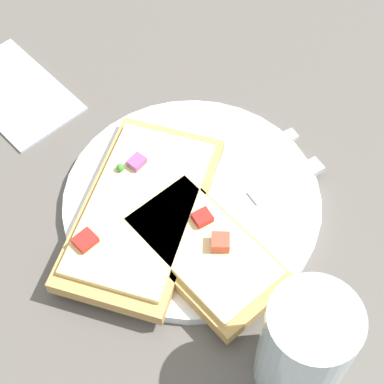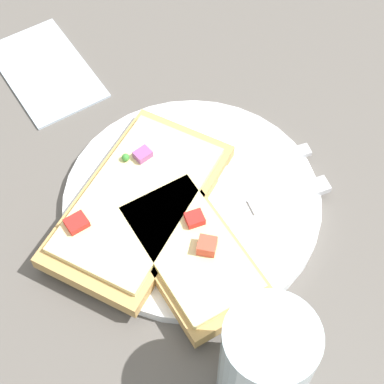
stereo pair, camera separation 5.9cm
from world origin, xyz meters
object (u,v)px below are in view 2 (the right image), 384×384
Objects in this scene: knife at (242,212)px; pizza_slice_corner at (191,251)px; plate at (192,201)px; napkin at (46,70)px; fork at (191,179)px; pizza_slice_main at (139,202)px; drinking_glass at (265,363)px.

pizza_slice_corner is (0.01, -0.06, 0.01)m from knife.
plate is 1.71× the size of napkin.
plate is 0.05m from knife.
fork is at bearing 148.85° from plate.
knife reaches higher than napkin.
napkin is (-0.27, -0.07, -0.01)m from knife.
pizza_slice_main reaches higher than napkin.
pizza_slice_corner is at bearing 173.28° from drinking_glass.
drinking_glass is at bearing 86.55° from fork.
plate is at bearing -32.01° from pizza_slice_corner.
fork is 0.98× the size of pizza_slice_main.
fork is 1.91× the size of drinking_glass.
fork is (-0.02, 0.01, 0.01)m from plate.
knife is (0.06, 0.02, 0.00)m from fork.
pizza_slice_main is 0.07m from pizza_slice_corner.
pizza_slice_corner is at bearing 71.06° from pizza_slice_main.
knife reaches higher than plate.
napkin is at bearing -170.01° from plate.
pizza_slice_corner is at bearing 21.94° from knife.
fork reaches higher than plate.
drinking_glass reaches higher than napkin.
knife is (0.04, 0.03, 0.01)m from plate.
plate is at bearing 9.99° from napkin.
drinking_glass is at bearing 59.82° from pizza_slice_main.
plate is 0.06m from pizza_slice_corner.
pizza_slice_corner is (0.07, -0.04, 0.01)m from fork.
pizza_slice_main is (-0.06, -0.08, 0.01)m from knife.
plate is 1.14× the size of fork.
pizza_slice_main reaches higher than plate.
fork is 0.22m from napkin.
pizza_slice_main is 0.22m from napkin.
pizza_slice_corner is 1.36× the size of drinking_glass.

